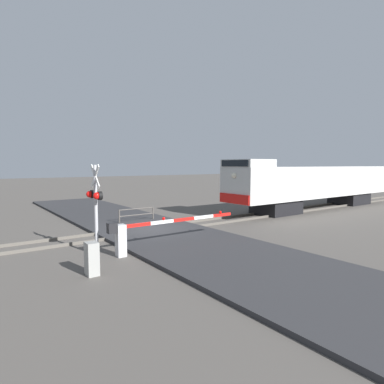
% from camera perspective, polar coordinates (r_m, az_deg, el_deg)
% --- Properties ---
extents(ground_plane, '(160.00, 160.00, 0.00)m').
position_cam_1_polar(ground_plane, '(18.05, -7.50, -6.88)').
color(ground_plane, '#514C47').
extents(rail_track_left, '(0.08, 80.00, 0.15)m').
position_cam_1_polar(rail_track_left, '(18.66, -8.56, -6.27)').
color(rail_track_left, '#59544C').
rests_on(rail_track_left, ground_plane).
extents(rail_track_right, '(0.08, 80.00, 0.15)m').
position_cam_1_polar(rail_track_right, '(17.42, -6.37, -7.05)').
color(rail_track_right, '#59544C').
rests_on(rail_track_right, ground_plane).
extents(road_surface, '(36.00, 5.69, 0.15)m').
position_cam_1_polar(road_surface, '(18.04, -7.51, -6.64)').
color(road_surface, '#2D2D30').
rests_on(road_surface, ground_plane).
extents(locomotive, '(2.92, 19.12, 4.02)m').
position_cam_1_polar(locomotive, '(28.63, 21.07, 1.46)').
color(locomotive, black).
rests_on(locomotive, ground_plane).
extents(crossing_signal, '(1.18, 0.33, 3.68)m').
position_cam_1_polar(crossing_signal, '(13.46, -16.78, -1.38)').
color(crossing_signal, '#ADADB2').
rests_on(crossing_signal, ground_plane).
extents(crossing_gate, '(0.36, 6.41, 1.40)m').
position_cam_1_polar(crossing_gate, '(13.56, -9.22, -7.03)').
color(crossing_gate, silver).
rests_on(crossing_gate, ground_plane).
extents(utility_cabinet, '(0.47, 0.38, 1.11)m').
position_cam_1_polar(utility_cabinet, '(11.36, -17.33, -11.23)').
color(utility_cabinet, '#999993').
rests_on(utility_cabinet, ground_plane).
extents(guard_railing, '(0.08, 2.40, 0.95)m').
position_cam_1_polar(guard_railing, '(20.46, -9.77, -3.76)').
color(guard_railing, '#4C4742').
rests_on(guard_railing, ground_plane).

